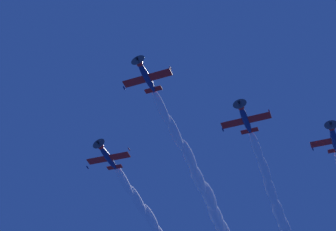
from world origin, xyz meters
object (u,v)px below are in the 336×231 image
object	(u,v)px
airplane_right_wingman	(107,156)
airplane_lead	(146,76)
airplane_slot_tail	(334,138)
airplane_left_wingman	(245,118)

from	to	relation	value
airplane_right_wingman	airplane_lead	bearing A→B (deg)	-109.04
airplane_lead	airplane_slot_tail	xyz separation A→B (m)	(32.47, -13.90, 0.13)
airplane_left_wingman	airplane_slot_tail	xyz separation A→B (m)	(15.95, -7.46, 2.14)
airplane_slot_tail	airplane_right_wingman	bearing A→B (deg)	131.78
airplane_left_wingman	airplane_slot_tail	distance (m)	17.74
airplane_lead	airplane_left_wingman	xyz separation A→B (m)	(16.52, -6.44, -2.01)
airplane_right_wingman	airplane_slot_tail	bearing A→B (deg)	-48.22
airplane_lead	airplane_left_wingman	size ratio (longest dim) A/B	1.00
airplane_lead	airplane_left_wingman	world-z (taller)	airplane_lead
airplane_right_wingman	airplane_slot_tail	distance (m)	40.38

